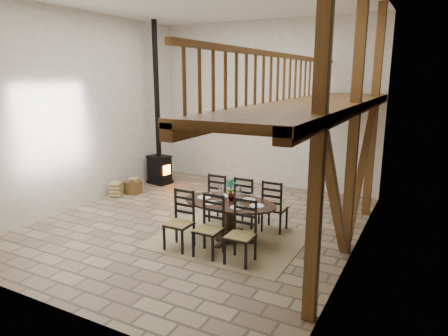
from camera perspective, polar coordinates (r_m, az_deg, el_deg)
The scene contains 7 objects.
ground at distance 9.50m, azimuth -3.68°, elevation -7.82°, with size 8.00×8.00×0.00m, color tan.
room_shell at distance 8.32m, azimuth 3.14°, elevation 10.52°, with size 7.02×8.02×5.01m.
rug at distance 8.58m, azimuth 0.79°, elevation -10.08°, with size 3.00×2.50×0.02m, color tan.
dining_table at distance 8.42m, azimuth 0.80°, elevation -7.43°, with size 2.03×2.26×1.30m.
wood_stove at distance 12.80m, azimuth -9.30°, elevation 2.68°, with size 0.77×0.64×5.00m.
log_basket at distance 12.09m, azimuth -12.87°, elevation -2.55°, with size 0.55×0.55×0.45m.
log_stack at distance 11.81m, azimuth -15.17°, elevation -2.96°, with size 0.41×0.42×0.43m.
Camera 1 is at (4.67, -7.55, 3.38)m, focal length 32.00 mm.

